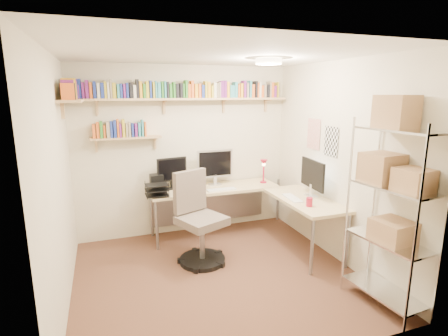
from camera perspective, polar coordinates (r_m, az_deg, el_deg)
The scene contains 6 objects.
ground at distance 4.31m, azimuth -1.13°, elevation -17.13°, with size 3.20×3.20×0.00m, color #45281D.
room_shell at distance 3.80m, azimuth -1.17°, elevation 3.69°, with size 3.24×3.04×2.52m.
wall_shelves at distance 4.92m, azimuth -10.82°, elevation 11.08°, with size 3.12×1.09×0.80m.
corner_desk at distance 5.00m, azimuth 0.77°, elevation -3.81°, with size 2.27×1.88×1.28m.
office_chair at distance 4.46m, azimuth -4.17°, elevation -9.18°, with size 0.67×0.68×1.16m.
wire_rack at distance 3.69m, azimuth 25.86°, elevation -1.77°, with size 0.47×0.84×2.09m.
Camera 1 is at (-1.17, -3.57, 2.12)m, focal length 28.00 mm.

